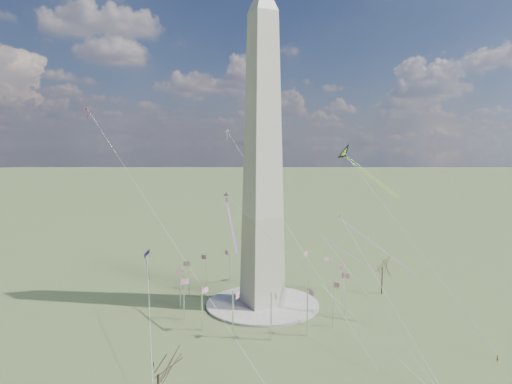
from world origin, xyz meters
name	(u,v)px	position (x,y,z in m)	size (l,w,h in m)	color
ground	(262,305)	(0.00, 0.00, 0.00)	(2000.00, 2000.00, 0.00)	#49592C
plaza	(262,304)	(0.00, 0.00, 0.40)	(36.00, 36.00, 0.80)	beige
washington_monument	(263,155)	(0.00, 0.00, 47.95)	(15.56, 15.56, 100.00)	#BEB09F
flagpole_ring	(262,283)	(0.00, 0.00, 7.27)	(54.40, 54.40, 13.00)	white
tree_near	(382,265)	(41.93, -8.51, 10.17)	(8.15, 8.15, 14.27)	#49332C
tree_far	(158,371)	(-45.31, -44.94, 9.48)	(7.60, 7.60, 13.31)	#49332C
person_east	(497,358)	(32.58, -58.57, 0.80)	(0.58, 0.38, 1.60)	gray
kite_delta_black	(347,155)	(36.47, 5.06, 47.51)	(14.64, 21.76, 18.18)	black
kite_diamond_purple	(147,257)	(-34.38, 9.14, 17.78)	(2.13, 3.26, 9.86)	navy
kite_streamer_left	(365,236)	(23.42, -20.95, 24.28)	(13.87, 20.73, 16.27)	red
kite_streamer_mid	(230,214)	(-13.15, -4.37, 31.01)	(6.70, 20.70, 14.49)	red
kite_streamer_right	(340,247)	(31.93, 2.06, 15.19)	(15.48, 14.58, 13.77)	red
kite_small_red	(87,109)	(-46.28, 40.57, 63.24)	(1.16, 1.80, 3.97)	#F81D33
kite_small_white	(227,132)	(7.03, 44.27, 56.14)	(1.14, 1.92, 4.53)	silver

